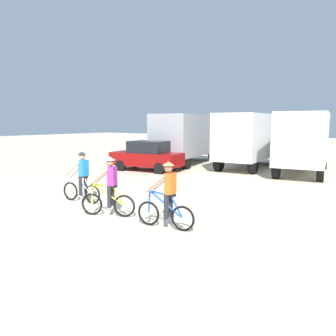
{
  "coord_description": "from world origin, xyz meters",
  "views": [
    {
      "loc": [
        7.1,
        -5.78,
        2.84
      ],
      "look_at": [
        -0.0,
        4.4,
        1.1
      ],
      "focal_mm": 34.98,
      "sensor_mm": 36.0,
      "label": 1
    }
  ],
  "objects_px": {
    "box_truck_grey_hauler": "(186,137)",
    "box_truck_white_box": "(249,138)",
    "cyclist_orange_shirt": "(82,179)",
    "sedan_parked": "(147,156)",
    "cyclist_near_camera": "(167,198)",
    "box_truck_avon_van": "(303,140)",
    "cyclist_cowboy_hat": "(109,189)"
  },
  "relations": [
    {
      "from": "box_truck_grey_hauler",
      "to": "cyclist_cowboy_hat",
      "type": "relative_size",
      "value": 3.86
    },
    {
      "from": "box_truck_avon_van",
      "to": "cyclist_cowboy_hat",
      "type": "bearing_deg",
      "value": -103.11
    },
    {
      "from": "box_truck_avon_van",
      "to": "cyclist_cowboy_hat",
      "type": "distance_m",
      "value": 12.44
    },
    {
      "from": "box_truck_grey_hauler",
      "to": "cyclist_near_camera",
      "type": "relative_size",
      "value": 3.86
    },
    {
      "from": "box_truck_white_box",
      "to": "box_truck_avon_van",
      "type": "relative_size",
      "value": 0.98
    },
    {
      "from": "cyclist_orange_shirt",
      "to": "box_truck_avon_van",
      "type": "bearing_deg",
      "value": 66.81
    },
    {
      "from": "cyclist_cowboy_hat",
      "to": "box_truck_white_box",
      "type": "bearing_deg",
      "value": 92.35
    },
    {
      "from": "sedan_parked",
      "to": "cyclist_near_camera",
      "type": "relative_size",
      "value": 2.41
    },
    {
      "from": "box_truck_white_box",
      "to": "box_truck_avon_van",
      "type": "distance_m",
      "value": 3.38
    },
    {
      "from": "cyclist_orange_shirt",
      "to": "cyclist_near_camera",
      "type": "height_order",
      "value": "same"
    },
    {
      "from": "cyclist_orange_shirt",
      "to": "cyclist_cowboy_hat",
      "type": "xyz_separation_m",
      "value": [
        2.06,
        -0.7,
        0.0
      ]
    },
    {
      "from": "box_truck_grey_hauler",
      "to": "box_truck_white_box",
      "type": "relative_size",
      "value": 1.02
    },
    {
      "from": "box_truck_grey_hauler",
      "to": "box_truck_avon_van",
      "type": "xyz_separation_m",
      "value": [
        7.61,
        0.01,
        0.0
      ]
    },
    {
      "from": "sedan_parked",
      "to": "cyclist_orange_shirt",
      "type": "distance_m",
      "value": 7.92
    },
    {
      "from": "box_truck_white_box",
      "to": "cyclist_orange_shirt",
      "type": "bearing_deg",
      "value": -97.35
    },
    {
      "from": "box_truck_grey_hauler",
      "to": "sedan_parked",
      "type": "distance_m",
      "value": 4.12
    },
    {
      "from": "cyclist_orange_shirt",
      "to": "sedan_parked",
      "type": "bearing_deg",
      "value": 111.58
    },
    {
      "from": "box_truck_grey_hauler",
      "to": "cyclist_near_camera",
      "type": "xyz_separation_m",
      "value": [
        6.9,
        -12.02,
        -1.03
      ]
    },
    {
      "from": "sedan_parked",
      "to": "cyclist_orange_shirt",
      "type": "height_order",
      "value": "cyclist_orange_shirt"
    },
    {
      "from": "box_truck_avon_van",
      "to": "cyclist_near_camera",
      "type": "relative_size",
      "value": 3.85
    },
    {
      "from": "box_truck_grey_hauler",
      "to": "box_truck_white_box",
      "type": "height_order",
      "value": "same"
    },
    {
      "from": "box_truck_white_box",
      "to": "cyclist_cowboy_hat",
      "type": "bearing_deg",
      "value": -87.65
    },
    {
      "from": "box_truck_grey_hauler",
      "to": "cyclist_orange_shirt",
      "type": "distance_m",
      "value": 11.73
    },
    {
      "from": "cyclist_orange_shirt",
      "to": "cyclist_near_camera",
      "type": "relative_size",
      "value": 1.0
    },
    {
      "from": "sedan_parked",
      "to": "cyclist_orange_shirt",
      "type": "relative_size",
      "value": 2.41
    },
    {
      "from": "box_truck_avon_van",
      "to": "cyclist_orange_shirt",
      "type": "relative_size",
      "value": 3.85
    },
    {
      "from": "box_truck_white_box",
      "to": "cyclist_near_camera",
      "type": "height_order",
      "value": "box_truck_white_box"
    },
    {
      "from": "box_truck_white_box",
      "to": "box_truck_grey_hauler",
      "type": "bearing_deg",
      "value": -172.29
    },
    {
      "from": "cyclist_cowboy_hat",
      "to": "box_truck_grey_hauler",
      "type": "bearing_deg",
      "value": 111.68
    },
    {
      "from": "sedan_parked",
      "to": "cyclist_cowboy_hat",
      "type": "xyz_separation_m",
      "value": [
        4.97,
        -8.07,
        -0.04
      ]
    },
    {
      "from": "box_truck_white_box",
      "to": "cyclist_near_camera",
      "type": "bearing_deg",
      "value": -78.25
    },
    {
      "from": "cyclist_orange_shirt",
      "to": "box_truck_white_box",
      "type": "bearing_deg",
      "value": 82.65
    }
  ]
}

